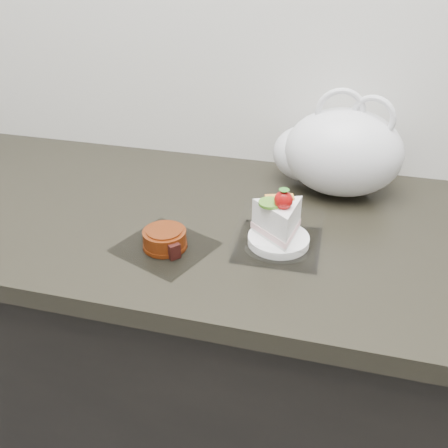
# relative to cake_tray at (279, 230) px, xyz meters

# --- Properties ---
(counter) EXTENTS (2.04, 0.64, 0.90)m
(counter) POSITION_rel_cake_tray_xyz_m (-0.05, 0.07, -0.48)
(counter) COLOR black
(counter) RESTS_ON ground
(cake_tray) EXTENTS (0.17, 0.17, 0.13)m
(cake_tray) POSITION_rel_cake_tray_xyz_m (0.00, 0.00, 0.00)
(cake_tray) COLOR white
(cake_tray) RESTS_ON counter
(mooncake_wrap) EXTENTS (0.21, 0.21, 0.04)m
(mooncake_wrap) POSITION_rel_cake_tray_xyz_m (-0.21, -0.06, -0.02)
(mooncake_wrap) COLOR white
(mooncake_wrap) RESTS_ON counter
(plastic_bag) EXTENTS (0.31, 0.23, 0.24)m
(plastic_bag) POSITION_rel_cake_tray_xyz_m (0.08, 0.26, 0.06)
(plastic_bag) COLOR silver
(plastic_bag) RESTS_ON counter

